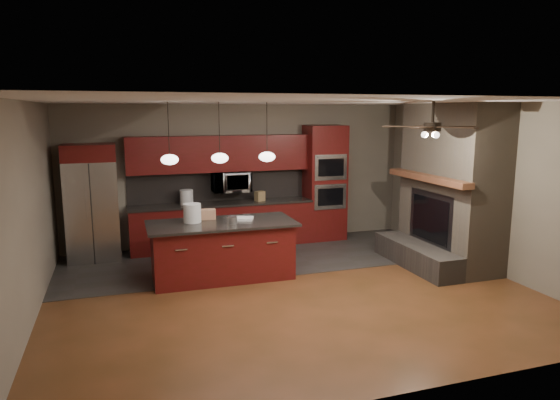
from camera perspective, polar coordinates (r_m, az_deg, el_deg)
name	(u,v)px	position (r m, az deg, el deg)	size (l,w,h in m)	color
ground	(290,290)	(7.67, 1.20, -10.22)	(7.00, 7.00, 0.00)	brown
ceiling	(291,101)	(7.19, 1.28, 11.20)	(7.00, 6.00, 0.02)	white
back_wall	(242,175)	(10.15, -4.42, 2.92)	(7.00, 0.02, 2.80)	gray
right_wall	(487,188)	(9.07, 22.58, 1.33)	(0.02, 6.00, 2.80)	gray
left_wall	(27,214)	(6.98, -26.98, -1.42)	(0.02, 6.00, 2.80)	gray
slate_tile_patch	(258,257)	(9.29, -2.51, -6.52)	(7.00, 2.40, 0.01)	#2F2C2A
fireplace_column	(448,191)	(9.11, 18.69, 0.94)	(1.30, 2.10, 2.80)	#695C4B
back_cabinetry	(222,203)	(9.87, -6.70, -0.29)	(3.59, 0.64, 2.20)	#5D1112
oven_tower	(325,183)	(10.42, 5.12, 1.95)	(0.80, 0.63, 2.38)	#5D1112
microwave	(231,182)	(9.86, -5.61, 2.11)	(0.73, 0.41, 0.50)	silver
refrigerator	(92,203)	(9.54, -20.68, -0.29)	(0.90, 0.75, 2.10)	silver
kitchen_island	(222,250)	(8.12, -6.62, -5.67)	(2.35, 1.09, 0.92)	#5D1112
white_bucket	(192,213)	(8.04, -10.00, -1.47)	(0.28, 0.28, 0.30)	silver
paint_can	(232,220)	(7.89, -5.47, -2.30)	(0.16, 0.16, 0.11)	#AAABAF
paint_tray	(241,219)	(8.16, -4.44, -2.12)	(0.38, 0.26, 0.04)	white
cardboard_box	(208,214)	(8.26, -8.26, -1.62)	(0.25, 0.18, 0.16)	#AF7C5A
counter_bucket	(187,197)	(9.69, -10.63, 0.31)	(0.25, 0.25, 0.29)	white
counter_box	(260,196)	(9.94, -2.33, 0.45)	(0.18, 0.14, 0.20)	#92764B
pendant_left	(170,159)	(7.55, -12.50, 4.56)	(0.26, 0.26, 0.92)	black
pendant_center	(220,158)	(7.66, -6.89, 4.81)	(0.26, 0.26, 0.92)	black
pendant_right	(267,156)	(7.84, -1.49, 5.00)	(0.26, 0.26, 0.92)	black
ceiling_fan	(432,126)	(7.31, 17.02, 8.06)	(1.27, 1.33, 0.41)	black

